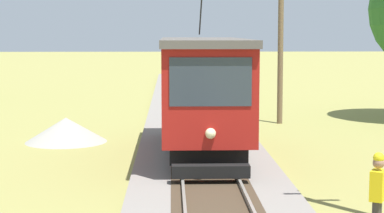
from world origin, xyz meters
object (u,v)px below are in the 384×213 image
at_px(gravel_pile, 66,130).
at_px(track_worker, 378,194).
at_px(utility_pole_mid, 281,41).
at_px(red_tram, 203,90).

xyz_separation_m(gravel_pile, track_worker, (7.76, -11.68, 0.53)).
relative_size(gravel_pile, track_worker, 1.67).
height_order(utility_pole_mid, gravel_pile, utility_pole_mid).
bearing_deg(red_tram, gravel_pile, 146.53).
distance_m(utility_pole_mid, track_worker, 16.46).
relative_size(red_tram, track_worker, 4.79).
xyz_separation_m(red_tram, gravel_pile, (-4.87, 3.22, -1.74)).
relative_size(red_tram, utility_pole_mid, 1.21).
bearing_deg(red_tram, track_worker, -71.12).
relative_size(utility_pole_mid, gravel_pile, 2.36).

